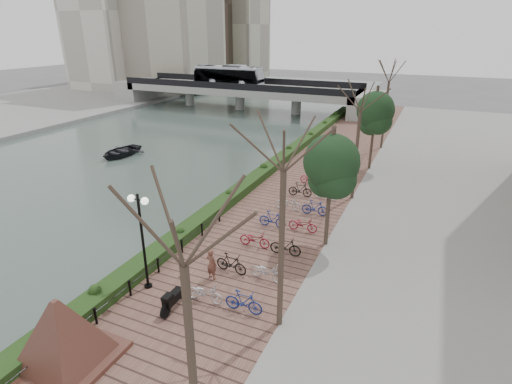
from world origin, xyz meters
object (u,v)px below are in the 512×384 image
Objects in this scene: lamppost at (140,221)px; boat at (121,151)px; granite_monument at (61,332)px; pedestrian at (212,264)px; motorcycle at (175,297)px.

lamppost is 23.56m from boat.
pedestrian is at bearing 72.25° from granite_monument.
lamppost is at bearing 47.92° from pedestrian.
granite_monument is at bearing -114.24° from motorcycle.
lamppost is 3.86m from pedestrian.
motorcycle is at bearing -39.37° from boat.
pedestrian is at bearing -34.47° from boat.
boat is at bearing 134.64° from lamppost.
lamppost reaches higher than granite_monument.
granite_monument is 5.14m from lamppost.
lamppost reaches higher than pedestrian.
granite_monument is 1.12× the size of boat.
boat is (-18.35, 17.30, -0.54)m from motorcycle.
granite_monument is at bearing -87.21° from lamppost.
pedestrian is at bearing 81.14° from motorcycle.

